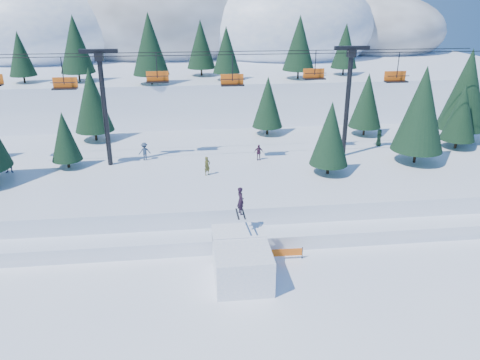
{
  "coord_description": "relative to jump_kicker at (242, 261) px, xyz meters",
  "views": [
    {
      "loc": [
        -1.96,
        -23.49,
        16.95
      ],
      "look_at": [
        1.54,
        6.0,
        5.2
      ],
      "focal_mm": 35.0,
      "sensor_mm": 36.0,
      "label": 1
    }
  ],
  "objects": [
    {
      "name": "berm",
      "position": [
        -1.16,
        6.1,
        -0.76
      ],
      "size": [
        70.0,
        6.0,
        1.1
      ],
      "primitive_type": "cube",
      "color": "white",
      "rests_on": "ground"
    },
    {
      "name": "conifer_stand",
      "position": [
        0.84,
        16.58,
        5.86
      ],
      "size": [
        59.91,
        16.52,
        10.08
      ],
      "color": "black",
      "rests_on": "mid_shelf"
    },
    {
      "name": "ground",
      "position": [
        -1.16,
        -1.9,
        -1.31
      ],
      "size": [
        160.0,
        160.0,
        0.0
      ],
      "primitive_type": "plane",
      "color": "white",
      "rests_on": "ground"
    },
    {
      "name": "mountain_ridge",
      "position": [
        -6.26,
        71.49,
        8.33
      ],
      "size": [
        119.0,
        60.69,
        26.46
      ],
      "color": "white",
      "rests_on": "ground"
    },
    {
      "name": "jump_kicker",
      "position": [
        0.0,
        0.0,
        0.0
      ],
      "size": [
        3.49,
        4.76,
        5.75
      ],
      "color": "white",
      "rests_on": "ground"
    },
    {
      "name": "distant_skiers",
      "position": [
        -3.17,
        16.25,
        2.04
      ],
      "size": [
        35.96,
        7.26,
        1.74
      ],
      "color": "#382847",
      "rests_on": "mid_shelf"
    },
    {
      "name": "banner_near",
      "position": [
        3.04,
        1.99,
        -0.77
      ],
      "size": [
        2.86,
        0.12,
        0.9
      ],
      "color": "black",
      "rests_on": "ground"
    },
    {
      "name": "banner_far",
      "position": [
        8.19,
        4.1,
        -0.77
      ],
      "size": [
        2.61,
        1.21,
        0.9
      ],
      "color": "black",
      "rests_on": "ground"
    },
    {
      "name": "mid_shelf",
      "position": [
        -1.16,
        16.1,
        -0.06
      ],
      "size": [
        70.0,
        22.0,
        2.5
      ],
      "primitive_type": "cube",
      "color": "white",
      "rests_on": "ground"
    },
    {
      "name": "chairlift",
      "position": [
        0.01,
        16.14,
        8.02
      ],
      "size": [
        46.0,
        3.21,
        10.28
      ],
      "color": "black",
      "rests_on": "mid_shelf"
    }
  ]
}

